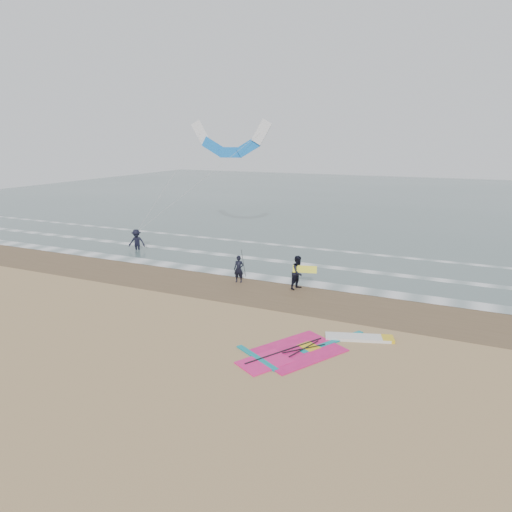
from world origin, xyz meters
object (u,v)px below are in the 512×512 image
at_px(person_standing, 239,269).
at_px(surf_kite, 230,142).
at_px(windsurf_rig, 315,348).
at_px(person_walking, 298,272).
at_px(person_wading, 136,238).

xyz_separation_m(person_standing, surf_kite, (-4.96, 8.62, 6.96)).
relative_size(windsurf_rig, person_walking, 3.04).
relative_size(windsurf_rig, person_standing, 3.62).
xyz_separation_m(windsurf_rig, person_walking, (-3.08, 6.73, 0.90)).
distance_m(windsurf_rig, surf_kite, 20.46).
height_order(person_wading, surf_kite, surf_kite).
bearing_deg(person_standing, person_wading, 151.10).
distance_m(person_walking, person_wading, 14.29).
xyz_separation_m(person_standing, person_walking, (3.48, 0.31, 0.15)).
height_order(person_walking, surf_kite, surf_kite).
xyz_separation_m(windsurf_rig, surf_kite, (-11.52, 15.04, 7.71)).
bearing_deg(person_wading, person_standing, -40.43).
bearing_deg(windsurf_rig, surf_kite, 127.46).
bearing_deg(person_walking, person_standing, 116.51).
bearing_deg(person_walking, surf_kite, 66.90).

